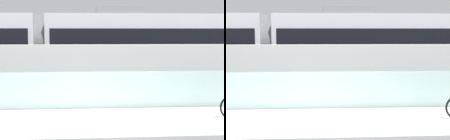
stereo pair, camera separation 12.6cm
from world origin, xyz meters
TOP-DOWN VIEW (x-y plane):
  - ground_plane at (0.00, 0.00)m, footprint 200.00×200.00m
  - bike_path_deck at (0.00, 0.00)m, footprint 32.00×3.20m
  - glass_parapet at (0.00, 1.85)m, footprint 32.00×0.05m
  - concrete_barrier_wall at (0.00, 3.65)m, footprint 32.00×0.36m
  - tram_rail_near at (0.00, 6.13)m, footprint 32.00×0.08m
  - tram_rail_far at (0.00, 7.57)m, footprint 32.00×0.08m
  - tram at (-1.94, 6.85)m, footprint 22.56×2.54m

SIDE VIEW (x-z plane):
  - ground_plane at x=0.00m, z-range 0.00..0.00m
  - tram_rail_near at x=0.00m, z-range 0.00..0.01m
  - tram_rail_far at x=0.00m, z-range 0.00..0.01m
  - bike_path_deck at x=0.00m, z-range 0.00..0.01m
  - glass_parapet at x=0.00m, z-range 0.00..1.25m
  - concrete_barrier_wall at x=0.00m, z-range 0.00..2.12m
  - tram at x=-1.94m, z-range -0.01..3.80m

